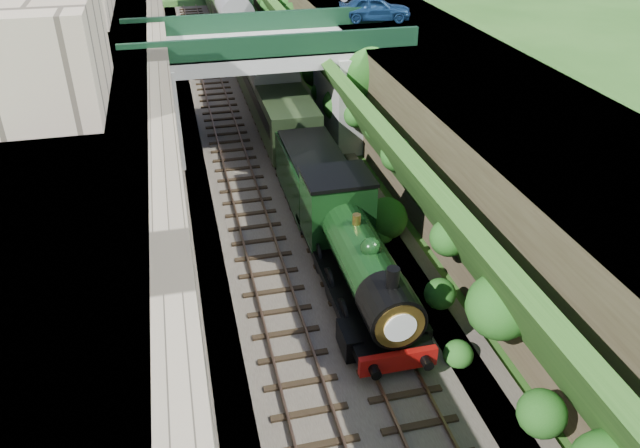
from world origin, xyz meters
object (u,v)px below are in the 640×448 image
(tree, at_px, (366,72))
(car_blue, at_px, (374,8))
(tender, at_px, (314,180))
(road_bridge, at_px, (275,77))
(locomotive, at_px, (357,257))

(tree, height_order, car_blue, car_blue)
(tree, bearing_deg, tender, -124.16)
(tree, relative_size, tender, 1.10)
(tree, bearing_deg, road_bridge, 158.81)
(car_blue, xyz_separation_m, locomotive, (-6.79, -19.47, -5.13))
(road_bridge, xyz_separation_m, tender, (0.26, -8.87, -2.46))
(locomotive, relative_size, tender, 1.70)
(tree, xyz_separation_m, car_blue, (2.07, 5.16, 2.38))
(road_bridge, relative_size, car_blue, 3.52)
(tender, bearing_deg, tree, 55.84)
(road_bridge, distance_m, tree, 5.36)
(road_bridge, xyz_separation_m, locomotive, (0.26, -16.24, -2.18))
(tree, height_order, tender, tree)
(tree, xyz_separation_m, tender, (-4.71, -6.95, -3.03))
(tree, distance_m, locomotive, 15.32)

